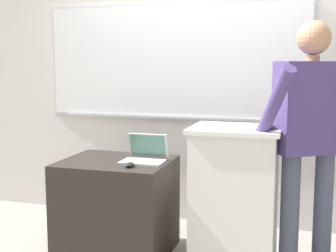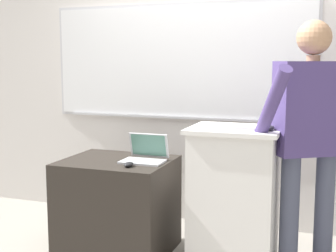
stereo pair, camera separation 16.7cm
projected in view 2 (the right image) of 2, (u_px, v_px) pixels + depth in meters
The scene contains 8 objects.
back_wall at pixel (210, 70), 4.17m from camera, with size 6.40×0.17×2.76m.
lectern_podium at pixel (234, 197), 3.31m from camera, with size 0.63×0.53×1.00m.
side_desk at pixel (118, 206), 3.59m from camera, with size 0.81×0.68×0.72m.
person_presenter at pixel (310, 128), 3.13m from camera, with size 0.64×0.75×1.73m.
laptop at pixel (145, 154), 3.49m from camera, with size 0.31×0.27×0.20m.
wireless_keyboard at pixel (234, 127), 3.18m from camera, with size 0.39×0.11×0.02m.
computer_mouse_by_laptop at pixel (129, 164), 3.30m from camera, with size 0.06×0.10×0.03m.
computer_mouse_by_keyboard at pixel (270, 128), 3.11m from camera, with size 0.06×0.10×0.03m.
Camera 2 is at (1.04, -2.81, 1.46)m, focal length 50.00 mm.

